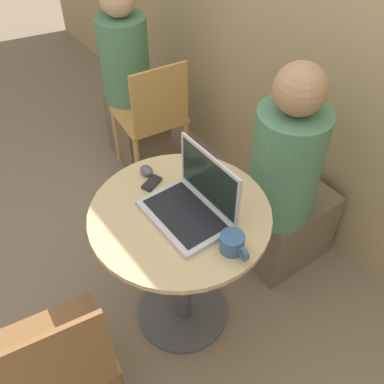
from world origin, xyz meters
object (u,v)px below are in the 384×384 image
chair_empty (61,365)px  person_seated (287,192)px  laptop (193,203)px  cell_phone (152,183)px

chair_empty → person_seated: 1.31m
laptop → chair_empty: (0.10, -0.70, -0.37)m
chair_empty → laptop: bearing=97.9°
cell_phone → person_seated: person_seated is taller
laptop → chair_empty: size_ratio=0.41×
cell_phone → person_seated: (0.23, 0.64, -0.24)m
chair_empty → person_seated: bearing=94.6°
laptop → cell_phone: (-0.24, -0.04, -0.05)m
laptop → cell_phone: bearing=-170.9°
cell_phone → person_seated: 0.72m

